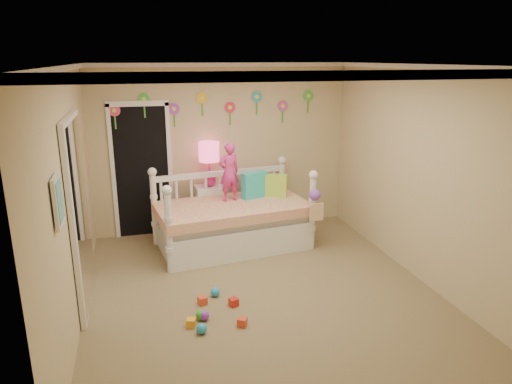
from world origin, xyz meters
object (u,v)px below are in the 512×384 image
object	(u,v)px
table_lamp	(209,157)
daybed	(232,208)
child	(229,172)
nightstand	(211,209)

from	to	relation	value
table_lamp	daybed	bearing A→B (deg)	-71.76
child	table_lamp	bearing A→B (deg)	-80.11
child	table_lamp	world-z (taller)	child
daybed	table_lamp	distance (m)	0.92
daybed	nightstand	size ratio (longest dim) A/B	2.87
nightstand	table_lamp	world-z (taller)	table_lamp
daybed	table_lamp	size ratio (longest dim) A/B	3.16
child	nightstand	distance (m)	0.89
daybed	child	xyz separation A→B (m)	(-0.01, 0.15, 0.49)
daybed	child	distance (m)	0.52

